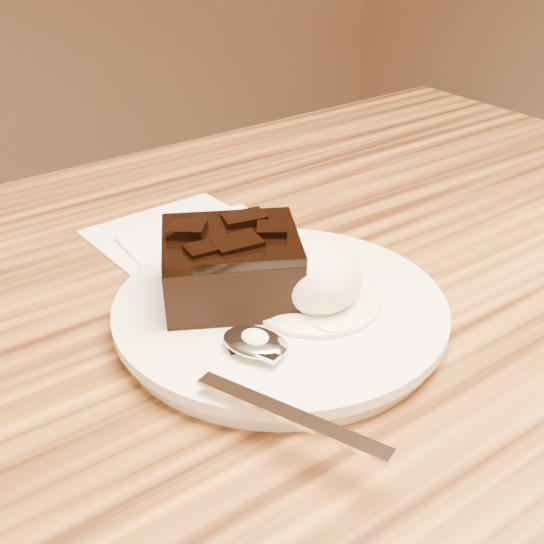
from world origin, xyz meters
TOP-DOWN VIEW (x-y plane):
  - plate at (0.03, 0.01)m, footprint 0.24×0.24m
  - brownie at (0.00, 0.04)m, footprint 0.12×0.12m
  - ice_cream_scoop at (0.05, -0.00)m, footprint 0.06×0.07m
  - melt_puddle at (0.05, -0.00)m, footprint 0.09×0.09m
  - spoon at (-0.02, -0.03)m, footprint 0.10×0.18m
  - napkin at (0.04, 0.17)m, footprint 0.14×0.14m
  - crumb_a at (-0.03, -0.02)m, footprint 0.01×0.01m
  - crumb_b at (-0.01, 0.01)m, footprint 0.01×0.01m
  - crumb_c at (0.05, -0.03)m, footprint 0.01×0.01m
  - crumb_d at (0.07, -0.00)m, footprint 0.01×0.01m

SIDE VIEW (x-z plane):
  - napkin at x=0.04m, z-range 0.75..0.76m
  - plate at x=0.03m, z-range 0.75..0.77m
  - melt_puddle at x=0.05m, z-range 0.77..0.77m
  - crumb_b at x=-0.01m, z-range 0.77..0.77m
  - crumb_a at x=-0.03m, z-range 0.77..0.77m
  - crumb_c at x=0.05m, z-range 0.77..0.77m
  - crumb_d at x=0.07m, z-range 0.77..0.77m
  - spoon at x=-0.02m, z-range 0.77..0.78m
  - brownie at x=0.00m, z-range 0.77..0.81m
  - ice_cream_scoop at x=0.05m, z-range 0.77..0.82m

